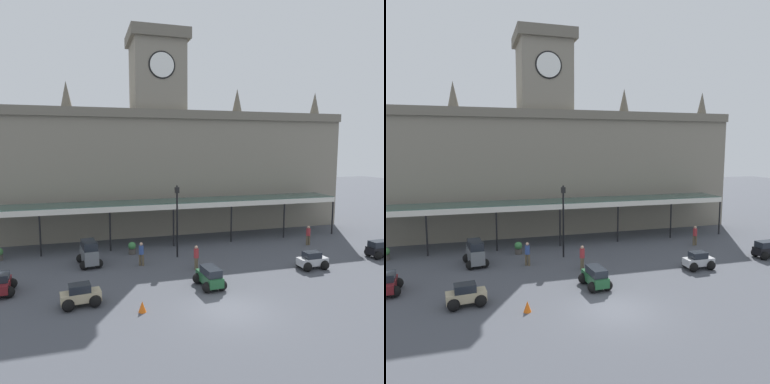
{
  "view_description": "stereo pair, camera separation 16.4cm",
  "coord_description": "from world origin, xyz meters",
  "views": [
    {
      "loc": [
        -6.9,
        -16.57,
        8.3
      ],
      "look_at": [
        0.0,
        7.18,
        5.26
      ],
      "focal_mm": 34.2,
      "sensor_mm": 36.0,
      "label": 1
    },
    {
      "loc": [
        -6.74,
        -16.62,
        8.3
      ],
      "look_at": [
        0.0,
        7.18,
        5.26
      ],
      "focal_mm": 34.2,
      "sensor_mm": 36.0,
      "label": 2
    }
  ],
  "objects": [
    {
      "name": "ground_plane",
      "position": [
        0.0,
        0.0,
        0.0
      ],
      "size": [
        140.0,
        140.0,
        0.0
      ],
      "primitive_type": "plane",
      "color": "#464951"
    },
    {
      "name": "station_building",
      "position": [
        -0.0,
        19.32,
        6.52
      ],
      "size": [
        37.42,
        6.22,
        19.11
      ],
      "color": "gray",
      "rests_on": "ground"
    },
    {
      "name": "entrance_canopy",
      "position": [
        -0.0,
        13.99,
        3.52
      ],
      "size": [
        31.4,
        3.26,
        3.67
      ],
      "color": "#38564C",
      "rests_on": "ground"
    },
    {
      "name": "car_maroon_sedan",
      "position": [
        -11.73,
        5.56,
        0.5
      ],
      "size": [
        1.61,
        2.11,
        1.19
      ],
      "color": "maroon",
      "rests_on": "ground"
    },
    {
      "name": "car_green_estate",
      "position": [
        -0.05,
        3.24,
        0.56
      ],
      "size": [
        1.66,
        2.31,
        1.27
      ],
      "color": "#1E512D",
      "rests_on": "ground"
    },
    {
      "name": "car_grey_van",
      "position": [
        -6.89,
        9.46,
        0.81
      ],
      "size": [
        1.83,
        2.51,
        1.77
      ],
      "color": "slate",
      "rests_on": "ground"
    },
    {
      "name": "car_silver_sedan",
      "position": [
        7.81,
        4.47,
        0.5
      ],
      "size": [
        2.07,
        1.55,
        1.19
      ],
      "color": "#B2B5BA",
      "rests_on": "ground"
    },
    {
      "name": "car_black_estate",
      "position": [
        14.41,
        5.32,
        0.56
      ],
      "size": [
        2.28,
        1.59,
        1.27
      ],
      "color": "black",
      "rests_on": "ground"
    },
    {
      "name": "car_beige_sedan",
      "position": [
        -7.4,
        2.68,
        0.5
      ],
      "size": [
        2.14,
        1.67,
        1.19
      ],
      "color": "tan",
      "rests_on": "ground"
    },
    {
      "name": "pedestrian_near_entrance",
      "position": [
        0.11,
        6.53,
        0.91
      ],
      "size": [
        0.34,
        0.34,
        1.67
      ],
      "color": "brown",
      "rests_on": "ground"
    },
    {
      "name": "pedestrian_beside_cars",
      "position": [
        11.09,
        9.85,
        0.91
      ],
      "size": [
        0.39,
        0.34,
        1.67
      ],
      "color": "brown",
      "rests_on": "ground"
    },
    {
      "name": "pedestrian_crossing_forecourt",
      "position": [
        -3.36,
        8.38,
        0.91
      ],
      "size": [
        0.35,
        0.34,
        1.67
      ],
      "color": "brown",
      "rests_on": "ground"
    },
    {
      "name": "victorian_lamppost",
      "position": [
        -0.45,
        9.62,
        3.37
      ],
      "size": [
        0.3,
        0.3,
        5.49
      ],
      "color": "black",
      "rests_on": "ground"
    },
    {
      "name": "traffic_cone",
      "position": [
        -4.4,
        1.05,
        0.29
      ],
      "size": [
        0.4,
        0.4,
        0.57
      ],
      "primitive_type": "cone",
      "color": "orange",
      "rests_on": "ground"
    },
    {
      "name": "planter_forecourt_centre",
      "position": [
        -3.65,
        11.39,
        0.49
      ],
      "size": [
        0.6,
        0.6,
        0.96
      ],
      "color": "#47423D",
      "rests_on": "ground"
    }
  ]
}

